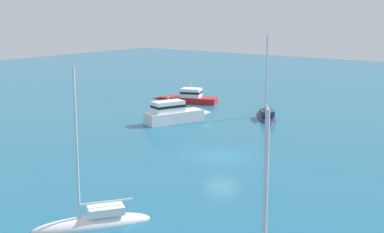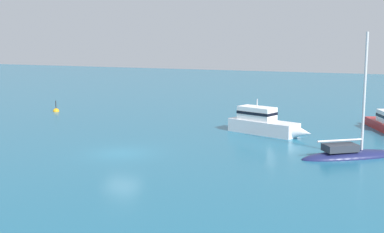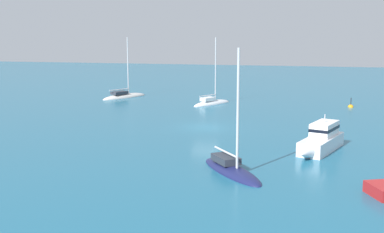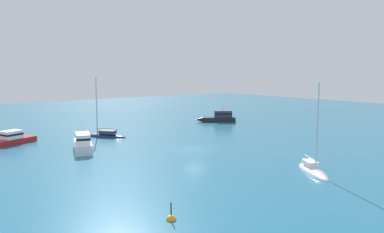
# 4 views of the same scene
# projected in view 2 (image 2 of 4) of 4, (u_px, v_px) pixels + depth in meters

# --- Properties ---
(ground_plane) EXTENTS (160.00, 160.00, 0.00)m
(ground_plane) POSITION_uv_depth(u_px,v_px,m) (122.00, 153.00, 36.63)
(ground_plane) COLOR #1E607F
(yacht) EXTENTS (6.99, 5.68, 8.78)m
(yacht) POSITION_uv_depth(u_px,v_px,m) (351.00, 155.00, 35.50)
(yacht) COLOR #191E4C
(yacht) RESTS_ON ground
(motor_cruiser) EXTENTS (7.41, 3.92, 2.81)m
(motor_cruiser) POSITION_uv_depth(u_px,v_px,m) (265.00, 123.00, 43.56)
(motor_cruiser) COLOR white
(motor_cruiser) RESTS_ON ground
(channel_buoy) EXTENTS (0.66, 0.66, 1.48)m
(channel_buoy) POSITION_uv_depth(u_px,v_px,m) (56.00, 111.00, 55.98)
(channel_buoy) COLOR orange
(channel_buoy) RESTS_ON ground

